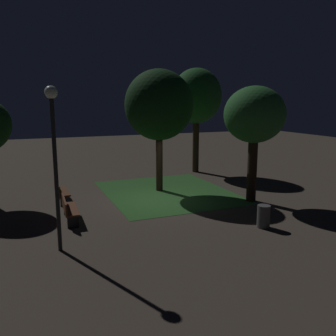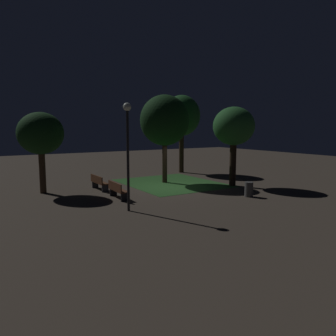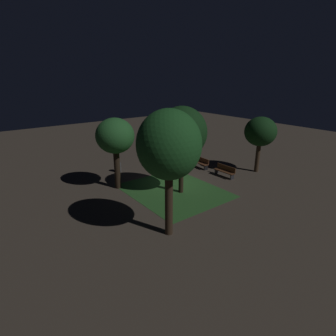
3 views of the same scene
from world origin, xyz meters
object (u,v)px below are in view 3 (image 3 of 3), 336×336
object	(u,v)px
tree_right_canopy	(182,133)
lamp_post_near_wall	(186,126)
tree_lawn_side	(169,146)
tree_tall_center	(115,137)
bench_path_side	(200,162)
trash_bin	(119,167)
bench_lawn_edge	(225,171)
tree_near_wall	(260,132)

from	to	relation	value
tree_right_canopy	lamp_post_near_wall	bearing A→B (deg)	-43.27
tree_lawn_side	tree_tall_center	bearing A→B (deg)	-5.77
bench_path_side	lamp_post_near_wall	size ratio (longest dim) A/B	0.38
tree_tall_center	trash_bin	world-z (taller)	tree_tall_center
bench_lawn_edge	tree_near_wall	world-z (taller)	tree_near_wall
bench_path_side	tree_tall_center	xyz separation A→B (m)	(0.28, 7.81, 3.24)
tree_near_wall	tree_lawn_side	size ratio (longest dim) A/B	0.72
tree_right_canopy	trash_bin	xyz separation A→B (m)	(6.28, 1.50, -3.75)
bench_path_side	tree_right_canopy	world-z (taller)	tree_right_canopy
tree_tall_center	tree_lawn_side	world-z (taller)	tree_lawn_side
bench_lawn_edge	lamp_post_near_wall	bearing A→B (deg)	-5.96
tree_near_wall	tree_tall_center	xyz separation A→B (m)	(3.89, 10.81, 0.38)
bench_lawn_edge	tree_tall_center	bearing A→B (deg)	68.42
lamp_post_near_wall	tree_right_canopy	bearing A→B (deg)	136.73
tree_lawn_side	trash_bin	distance (m)	10.95
bench_lawn_edge	trash_bin	distance (m)	8.69
bench_lawn_edge	tree_tall_center	distance (m)	9.00
tree_lawn_side	tree_right_canopy	bearing A→B (deg)	-46.62
bench_path_side	tree_near_wall	world-z (taller)	tree_near_wall
tree_near_wall	bench_path_side	bearing A→B (deg)	39.84
bench_lawn_edge	trash_bin	bearing A→B (deg)	45.76
bench_lawn_edge	tree_tall_center	size ratio (longest dim) A/B	0.36
tree_tall_center	tree_lawn_side	distance (m)	6.96
bench_path_side	tree_right_canopy	xyz separation A→B (m)	(-3.02, 4.73, 3.67)
lamp_post_near_wall	tree_tall_center	bearing A→B (deg)	105.48
tree_tall_center	tree_lawn_side	bearing A→B (deg)	174.23
tree_lawn_side	lamp_post_near_wall	bearing A→B (deg)	-44.61
tree_lawn_side	trash_bin	world-z (taller)	tree_lawn_side
bench_lawn_edge	tree_lawn_side	distance (m)	10.18
bench_path_side	tree_tall_center	bearing A→B (deg)	87.91
tree_lawn_side	bench_lawn_edge	bearing A→B (deg)	-66.01
bench_lawn_edge	tree_lawn_side	xyz separation A→B (m)	(-3.78, 8.50, 4.12)
tree_right_canopy	trash_bin	bearing A→B (deg)	13.44
bench_path_side	lamp_post_near_wall	distance (m)	3.82
tree_tall_center	trash_bin	xyz separation A→B (m)	(2.98, -1.58, -3.32)
tree_near_wall	tree_lawn_side	xyz separation A→B (m)	(-2.98, 11.51, 1.26)
tree_tall_center	lamp_post_near_wall	bearing A→B (deg)	-74.52
bench_lawn_edge	bench_path_side	world-z (taller)	same
tree_right_canopy	tree_lawn_side	bearing A→B (deg)	133.38
bench_path_side	bench_lawn_edge	bearing A→B (deg)	-180.00
bench_lawn_edge	tree_right_canopy	bearing A→B (deg)	92.61
tree_tall_center	lamp_post_near_wall	xyz separation A→B (m)	(2.32, -8.37, -0.50)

